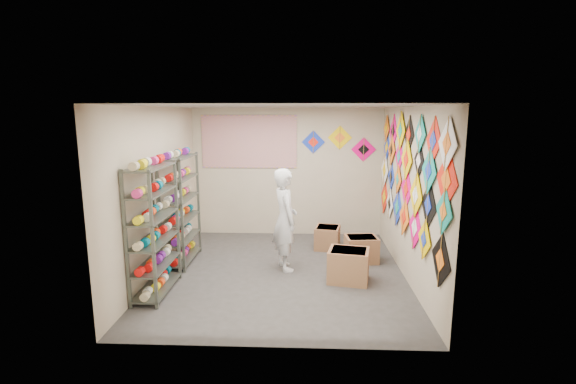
{
  "coord_description": "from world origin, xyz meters",
  "views": [
    {
      "loc": [
        0.38,
        -6.53,
        2.61
      ],
      "look_at": [
        0.1,
        0.3,
        1.3
      ],
      "focal_mm": 26.0,
      "sensor_mm": 36.0,
      "label": 1
    }
  ],
  "objects_px": {
    "carton_a": "(348,265)",
    "carton_c": "(327,238)",
    "shopkeeper": "(285,219)",
    "shelf_rack_front": "(154,230)",
    "carton_b": "(361,249)",
    "shelf_rack_back": "(181,209)"
  },
  "relations": [
    {
      "from": "carton_a",
      "to": "carton_c",
      "type": "bearing_deg",
      "value": 110.08
    },
    {
      "from": "shelf_rack_back",
      "to": "shopkeeper",
      "type": "height_order",
      "value": "shelf_rack_back"
    },
    {
      "from": "carton_a",
      "to": "carton_c",
      "type": "height_order",
      "value": "carton_a"
    },
    {
      "from": "shopkeeper",
      "to": "carton_c",
      "type": "relative_size",
      "value": 3.46
    },
    {
      "from": "shelf_rack_front",
      "to": "shopkeeper",
      "type": "relative_size",
      "value": 1.11
    },
    {
      "from": "shelf_rack_front",
      "to": "carton_b",
      "type": "relative_size",
      "value": 3.45
    },
    {
      "from": "shelf_rack_front",
      "to": "carton_b",
      "type": "distance_m",
      "value": 3.55
    },
    {
      "from": "shopkeeper",
      "to": "carton_b",
      "type": "distance_m",
      "value": 1.53
    },
    {
      "from": "shopkeeper",
      "to": "carton_c",
      "type": "xyz_separation_m",
      "value": [
        0.77,
        1.1,
        -0.64
      ]
    },
    {
      "from": "shelf_rack_front",
      "to": "shopkeeper",
      "type": "bearing_deg",
      "value": 29.23
    },
    {
      "from": "shopkeeper",
      "to": "carton_a",
      "type": "bearing_deg",
      "value": -135.27
    },
    {
      "from": "shelf_rack_front",
      "to": "carton_c",
      "type": "height_order",
      "value": "shelf_rack_front"
    },
    {
      "from": "shelf_rack_front",
      "to": "carton_b",
      "type": "xyz_separation_m",
      "value": [
        3.17,
        1.43,
        -0.72
      ]
    },
    {
      "from": "shelf_rack_back",
      "to": "carton_c",
      "type": "xyz_separation_m",
      "value": [
        2.61,
        0.82,
        -0.73
      ]
    },
    {
      "from": "carton_a",
      "to": "shelf_rack_back",
      "type": "bearing_deg",
      "value": 176.19
    },
    {
      "from": "carton_b",
      "to": "carton_c",
      "type": "height_order",
      "value": "carton_b"
    },
    {
      "from": "carton_a",
      "to": "shelf_rack_front",
      "type": "bearing_deg",
      "value": -158.18
    },
    {
      "from": "carton_c",
      "to": "shopkeeper",
      "type": "bearing_deg",
      "value": -114.55
    },
    {
      "from": "shelf_rack_back",
      "to": "carton_a",
      "type": "height_order",
      "value": "shelf_rack_back"
    },
    {
      "from": "shelf_rack_back",
      "to": "carton_b",
      "type": "relative_size",
      "value": 3.45
    },
    {
      "from": "shelf_rack_front",
      "to": "shopkeeper",
      "type": "height_order",
      "value": "shelf_rack_front"
    },
    {
      "from": "carton_a",
      "to": "carton_c",
      "type": "relative_size",
      "value": 1.24
    }
  ]
}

